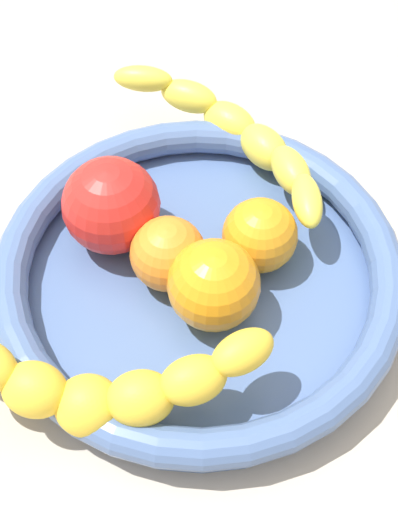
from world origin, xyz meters
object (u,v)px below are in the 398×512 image
Objects in this scene: fruit_bowl at (199,275)px; tomato_red at (111,206)px; banana_draped_left at (238,134)px; orange_mid_left at (214,285)px; orange_front at (260,235)px; banana_draped_right at (89,381)px; orange_mid_right at (168,254)px.

fruit_bowl is 8.29cm from tomato_red.
banana_draped_left is 3.62× the size of orange_mid_left.
orange_front is at bearing -135.61° from tomato_red.
banana_draped_left is 24.70cm from banana_draped_right.
orange_mid_left is (-11.22, 10.38, 0.31)cm from banana_draped_left.
tomato_red is at bearing 13.05° from orange_mid_left.
banana_draped_right is 3.34× the size of orange_front.
fruit_bowl is at bearing -13.89° from orange_mid_left.
orange_mid_left is at bearing -167.83° from orange_mid_right.
tomato_red is (7.98, 7.81, 0.88)cm from orange_front.
orange_mid_right is at bearing -166.26° from tomato_red.
banana_draped_left is at bearing -27.65° from orange_front.
orange_mid_right is (1.57, 1.63, 2.15)cm from fruit_bowl.
fruit_bowl is 5.36cm from orange_front.
orange_front is (-9.30, 4.87, -0.15)cm from banana_draped_left.
orange_mid_left is at bearing 137.21° from banana_draped_left.
banana_draped_right is at bearing 102.04° from orange_front.
orange_mid_right is at bearing 69.29° from orange_front.
tomato_red reaches higher than orange_mid_right.
fruit_bowl is 5.47× the size of orange_mid_right.
fruit_bowl is 1.28× the size of banana_draped_left.
banana_draped_left is 4.26× the size of orange_mid_right.
orange_front is (3.47, -16.27, -0.59)cm from banana_draped_right.
orange_mid_left reaches higher than banana_draped_right.
tomato_red is (9.89, 2.29, 0.41)cm from orange_mid_left.
fruit_bowl is at bearing -134.05° from orange_mid_right.
banana_draped_right is at bearing 121.06° from orange_mid_right.
banana_draped_right is (-4.34, 11.44, 2.76)cm from fruit_bowl.
orange_mid_left is at bearing -166.95° from tomato_red.
orange_front is at bearing -110.71° from orange_mid_right.
banana_draped_right is 11.47cm from orange_mid_right.
orange_front is 6.90cm from orange_mid_right.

